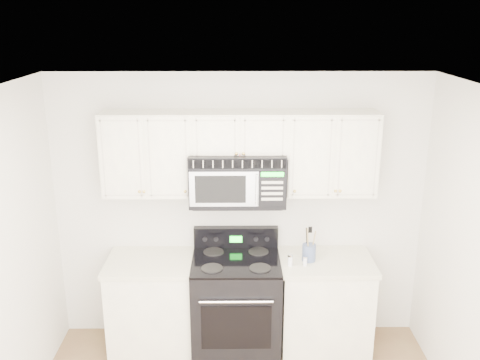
{
  "coord_description": "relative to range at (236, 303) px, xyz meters",
  "views": [
    {
      "loc": [
        -0.04,
        -3.03,
        3.09
      ],
      "look_at": [
        0.0,
        1.3,
        1.73
      ],
      "focal_mm": 40.0,
      "sensor_mm": 36.0,
      "label": 1
    }
  ],
  "objects": [
    {
      "name": "base_cabinet_right",
      "position": [
        0.84,
        0.03,
        -0.06
      ],
      "size": [
        0.86,
        0.65,
        0.92
      ],
      "color": "white",
      "rests_on": "ground"
    },
    {
      "name": "shaker_pepper",
      "position": [
        0.62,
        -0.09,
        0.48
      ],
      "size": [
        0.04,
        0.04,
        0.09
      ],
      "color": "silver",
      "rests_on": "base_cabinet_right"
    },
    {
      "name": "utensil_crock",
      "position": [
        0.67,
        0.01,
        0.52
      ],
      "size": [
        0.13,
        0.13,
        0.33
      ],
      "color": "#3D4E72",
      "rests_on": "base_cabinet_right"
    },
    {
      "name": "microwave",
      "position": [
        0.01,
        0.12,
        1.2
      ],
      "size": [
        0.85,
        0.48,
        0.47
      ],
      "color": "black",
      "rests_on": "ground"
    },
    {
      "name": "range",
      "position": [
        0.0,
        0.0,
        0.0
      ],
      "size": [
        0.81,
        0.73,
        1.13
      ],
      "color": "black",
      "rests_on": "ground"
    },
    {
      "name": "upper_cabinets",
      "position": [
        0.04,
        0.17,
        1.45
      ],
      "size": [
        2.44,
        0.37,
        0.75
      ],
      "color": "white",
      "rests_on": "ground"
    },
    {
      "name": "shaker_salt",
      "position": [
        0.49,
        -0.1,
        0.49
      ],
      "size": [
        0.05,
        0.05,
        0.11
      ],
      "color": "silver",
      "rests_on": "base_cabinet_right"
    },
    {
      "name": "base_cabinet_left",
      "position": [
        -0.76,
        0.03,
        -0.06
      ],
      "size": [
        0.86,
        0.65,
        0.92
      ],
      "color": "white",
      "rests_on": "ground"
    },
    {
      "name": "room",
      "position": [
        0.04,
        -1.41,
        0.82
      ],
      "size": [
        3.51,
        3.51,
        2.61
      ],
      "color": "olive",
      "rests_on": "ground"
    }
  ]
}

